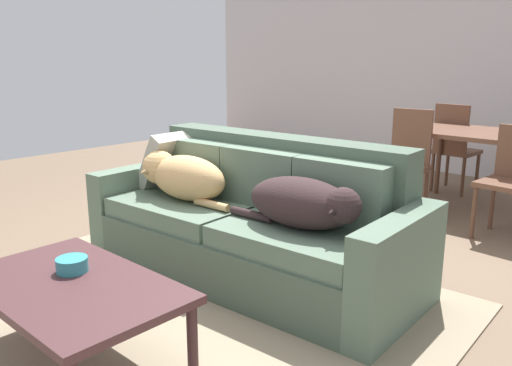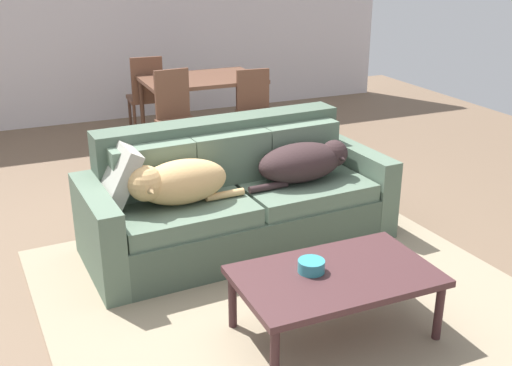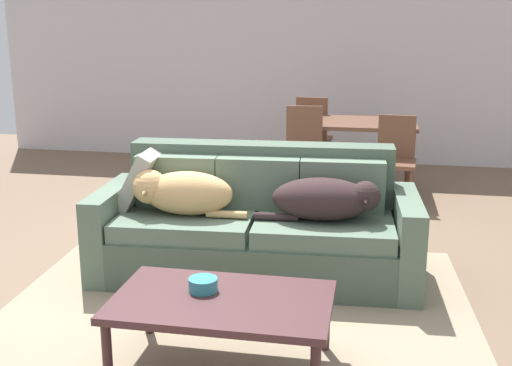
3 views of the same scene
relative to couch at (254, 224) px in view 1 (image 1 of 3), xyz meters
The scene contains 13 objects.
ground_plane 0.44m from the couch, behind, with size 10.00×10.00×0.00m, color brown.
back_partition 4.12m from the couch, 93.77° to the left, with size 8.00×0.12×2.70m, color silver.
area_rug 0.89m from the couch, 89.76° to the right, with size 2.95×2.74×0.01m, color gray.
couch is the anchor object (origin of this frame).
dog_on_left_cushion 0.60m from the couch, 160.05° to the right, with size 0.81×0.38×0.31m.
dog_on_right_cushion 0.58m from the couch, 13.38° to the right, with size 0.84×0.40×0.29m.
throw_pillow_by_left_arm 0.92m from the couch, behind, with size 0.10×0.44×0.44m, color #ABAA9C.
coffee_table 1.33m from the couch, 86.99° to the right, with size 1.12×0.68×0.40m.
bowl_on_coffee_table 1.27m from the couch, 92.20° to the right, with size 0.15×0.15×0.07m, color teal.
dining_table 2.58m from the couch, 76.74° to the left, with size 1.28×0.87×0.75m.
dining_chair_near_left 1.89m from the couch, 86.47° to the left, with size 0.43×0.43×0.97m.
dining_chair_near_right 2.17m from the couch, 62.43° to the left, with size 0.43×0.43×0.89m.
dining_chair_far_left 3.02m from the couch, 88.30° to the left, with size 0.42×0.42×0.95m.
Camera 1 is at (2.49, -2.41, 1.43)m, focal length 36.78 mm.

